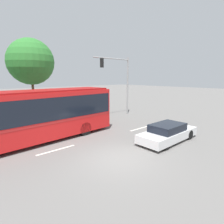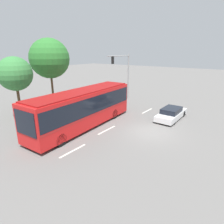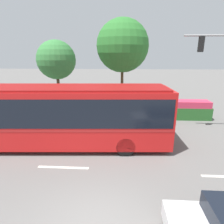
{
  "view_description": "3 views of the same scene",
  "coord_description": "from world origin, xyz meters",
  "px_view_note": "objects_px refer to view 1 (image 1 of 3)",
  "views": [
    {
      "loc": [
        -6.29,
        -6.65,
        4.29
      ],
      "look_at": [
        2.41,
        3.14,
        1.79
      ],
      "focal_mm": 29.46,
      "sensor_mm": 36.0,
      "label": 1
    },
    {
      "loc": [
        -14.22,
        -6.51,
        6.77
      ],
      "look_at": [
        -1.73,
        2.83,
        1.75
      ],
      "focal_mm": 30.44,
      "sensor_mm": 36.0,
      "label": 2
    },
    {
      "loc": [
        0.8,
        -4.28,
        5.03
      ],
      "look_at": [
        0.18,
        6.39,
        1.82
      ],
      "focal_mm": 30.3,
      "sensor_mm": 36.0,
      "label": 3
    }
  ],
  "objects_px": {
    "street_tree_centre": "(31,62)",
    "city_bus": "(31,114)",
    "traffic_light_pole": "(120,77)",
    "sedan_foreground": "(168,133)"
  },
  "relations": [
    {
      "from": "city_bus",
      "to": "street_tree_centre",
      "type": "distance_m",
      "value": 10.14
    },
    {
      "from": "traffic_light_pole",
      "to": "street_tree_centre",
      "type": "bearing_deg",
      "value": -40.22
    },
    {
      "from": "city_bus",
      "to": "street_tree_centre",
      "type": "height_order",
      "value": "street_tree_centre"
    },
    {
      "from": "city_bus",
      "to": "sedan_foreground",
      "type": "distance_m",
      "value": 9.12
    },
    {
      "from": "sedan_foreground",
      "to": "traffic_light_pole",
      "type": "distance_m",
      "value": 9.85
    },
    {
      "from": "city_bus",
      "to": "traffic_light_pole",
      "type": "height_order",
      "value": "traffic_light_pole"
    },
    {
      "from": "sedan_foreground",
      "to": "traffic_light_pole",
      "type": "height_order",
      "value": "traffic_light_pole"
    },
    {
      "from": "city_bus",
      "to": "sedan_foreground",
      "type": "bearing_deg",
      "value": 136.53
    },
    {
      "from": "traffic_light_pole",
      "to": "sedan_foreground",
      "type": "bearing_deg",
      "value": 66.58
    },
    {
      "from": "street_tree_centre",
      "to": "city_bus",
      "type": "bearing_deg",
      "value": -109.71
    }
  ]
}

